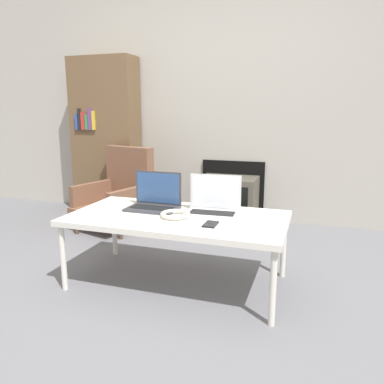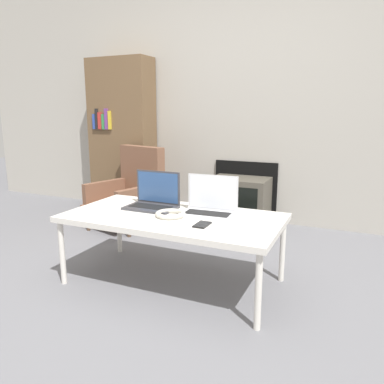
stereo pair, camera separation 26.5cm
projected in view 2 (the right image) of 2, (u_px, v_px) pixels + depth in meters
name	position (u px, v px, depth m)	size (l,w,h in m)	color
ground_plane	(143.00, 310.00, 2.15)	(14.00, 14.00, 0.00)	slate
wall_back	(249.00, 94.00, 3.72)	(7.00, 0.08, 2.60)	#ADA89E
table	(173.00, 220.00, 2.41)	(1.38, 0.71, 0.46)	silver
laptop_left	(154.00, 199.00, 2.58)	(0.34, 0.22, 0.25)	#38383D
laptop_right	(210.00, 205.00, 2.41)	(0.35, 0.24, 0.25)	silver
headphones	(170.00, 214.00, 2.37)	(0.19, 0.19, 0.03)	beige
phone	(202.00, 225.00, 2.18)	(0.07, 0.13, 0.01)	black
tv	(239.00, 202.00, 3.72)	(0.56, 0.40, 0.48)	#4C473D
armchair	(131.00, 190.00, 3.73)	(0.71, 0.75, 0.77)	brown
bookshelf	(122.00, 136.00, 4.19)	(0.72, 0.32, 1.68)	brown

